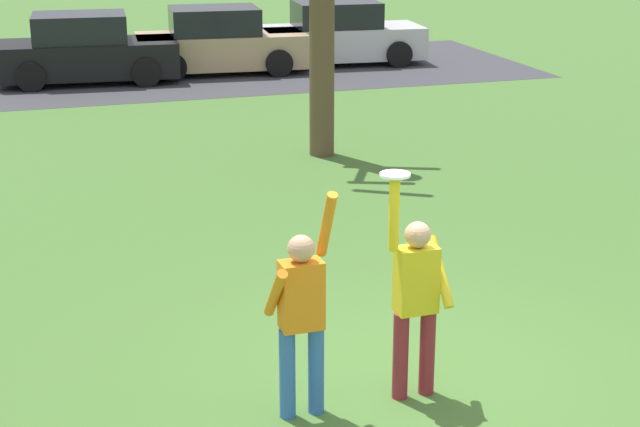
# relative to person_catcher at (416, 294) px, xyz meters

# --- Properties ---
(ground_plane) EXTENTS (120.00, 120.00, 0.00)m
(ground_plane) POSITION_rel_person_catcher_xyz_m (0.17, 0.24, -0.98)
(ground_plane) COLOR #426B2D
(person_catcher) EXTENTS (0.55, 0.49, 2.08)m
(person_catcher) POSITION_rel_person_catcher_xyz_m (0.00, 0.00, 0.00)
(person_catcher) COLOR maroon
(person_catcher) RESTS_ON ground_plane
(person_defender) EXTENTS (0.55, 0.49, 2.04)m
(person_defender) POSITION_rel_person_catcher_xyz_m (-1.05, -0.03, -0.00)
(person_defender) COLOR #3366B7
(person_defender) RESTS_ON ground_plane
(frisbee_disc) EXTENTS (0.26, 0.26, 0.02)m
(frisbee_disc) POSITION_rel_person_catcher_xyz_m (-0.22, -0.01, 1.11)
(frisbee_disc) COLOR white
(frisbee_disc) RESTS_ON person_catcher
(parked_car_black) EXTENTS (4.24, 2.30, 1.59)m
(parked_car_black) POSITION_rel_person_catcher_xyz_m (-1.43, 16.41, -0.25)
(parked_car_black) COLOR black
(parked_car_black) RESTS_ON ground_plane
(parked_car_tan) EXTENTS (4.24, 2.30, 1.59)m
(parked_car_tan) POSITION_rel_person_catcher_xyz_m (1.80, 16.74, -0.25)
(parked_car_tan) COLOR tan
(parked_car_tan) RESTS_ON ground_plane
(parked_car_silver) EXTENTS (4.24, 2.30, 1.59)m
(parked_car_silver) POSITION_rel_person_catcher_xyz_m (5.04, 17.11, -0.25)
(parked_car_silver) COLOR #BCBCC1
(parked_car_silver) RESTS_ON ground_plane
(parking_strip) EXTENTS (15.44, 6.40, 0.01)m
(parking_strip) POSITION_rel_person_catcher_xyz_m (1.77, 16.80, -0.98)
(parking_strip) COLOR #38383D
(parking_strip) RESTS_ON ground_plane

